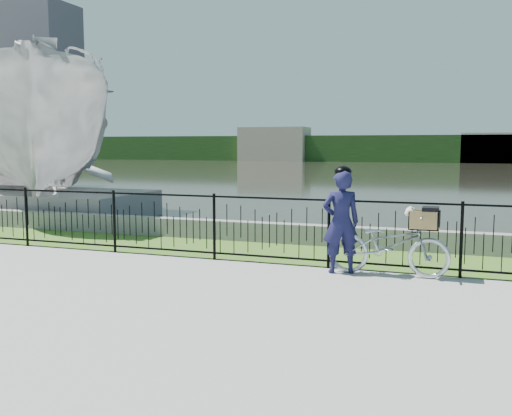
% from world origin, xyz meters
% --- Properties ---
extents(ground, '(120.00, 120.00, 0.00)m').
position_xyz_m(ground, '(0.00, 0.00, 0.00)').
color(ground, gray).
rests_on(ground, ground).
extents(grass_strip, '(60.00, 2.00, 0.01)m').
position_xyz_m(grass_strip, '(0.00, 2.60, 0.00)').
color(grass_strip, '#3E631F').
rests_on(grass_strip, ground).
extents(water, '(120.00, 120.00, 0.00)m').
position_xyz_m(water, '(0.00, 33.00, 0.00)').
color(water, black).
rests_on(water, ground).
extents(quay_wall, '(60.00, 0.30, 0.40)m').
position_xyz_m(quay_wall, '(0.00, 3.60, 0.20)').
color(quay_wall, slate).
rests_on(quay_wall, ground).
extents(fence, '(14.00, 0.06, 1.15)m').
position_xyz_m(fence, '(0.00, 1.60, 0.58)').
color(fence, black).
rests_on(fence, ground).
extents(far_treeline, '(120.00, 6.00, 3.00)m').
position_xyz_m(far_treeline, '(0.00, 60.00, 1.50)').
color(far_treeline, '#214119').
rests_on(far_treeline, ground).
extents(far_building_left, '(8.00, 4.00, 4.00)m').
position_xyz_m(far_building_left, '(-18.00, 58.00, 2.00)').
color(far_building_left, gray).
rests_on(far_building_left, ground).
extents(far_building_right, '(6.00, 3.00, 3.20)m').
position_xyz_m(far_building_right, '(6.00, 58.50, 1.60)').
color(far_building_right, gray).
rests_on(far_building_right, ground).
extents(bicycle_rig, '(1.81, 0.63, 1.09)m').
position_xyz_m(bicycle_rig, '(1.98, 1.40, 0.49)').
color(bicycle_rig, silver).
rests_on(bicycle_rig, ground).
extents(cyclist, '(0.68, 0.57, 1.66)m').
position_xyz_m(cyclist, '(1.25, 1.33, 0.82)').
color(cyclist, '#141439').
rests_on(cyclist, ground).
extents(boat_near, '(10.26, 11.37, 6.12)m').
position_xyz_m(boat_near, '(-9.17, 7.04, 2.25)').
color(boat_near, '#ABABAB').
rests_on(boat_near, water).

